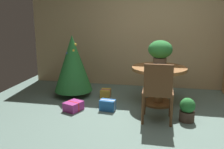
# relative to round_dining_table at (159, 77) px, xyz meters

# --- Properties ---
(ground_plane) EXTENTS (6.60, 6.60, 0.00)m
(ground_plane) POSITION_rel_round_dining_table_xyz_m (-0.09, -0.99, -0.52)
(ground_plane) COLOR slate
(back_wall_panel) EXTENTS (6.00, 0.10, 2.60)m
(back_wall_panel) POSITION_rel_round_dining_table_xyz_m (-0.09, 1.21, 0.78)
(back_wall_panel) COLOR tan
(back_wall_panel) RESTS_ON ground_plane
(round_dining_table) EXTENTS (1.01, 1.01, 0.72)m
(round_dining_table) POSITION_rel_round_dining_table_xyz_m (0.00, 0.00, 0.00)
(round_dining_table) COLOR brown
(round_dining_table) RESTS_ON ground_plane
(flower_vase) EXTENTS (0.45, 0.45, 0.49)m
(flower_vase) POSITION_rel_round_dining_table_xyz_m (0.00, 0.08, 0.49)
(flower_vase) COLOR #665B51
(flower_vase) RESTS_ON round_dining_table
(wooden_chair_near) EXTENTS (0.47, 0.44, 0.96)m
(wooden_chair_near) POSITION_rel_round_dining_table_xyz_m (0.00, -0.86, 0.03)
(wooden_chair_near) COLOR brown
(wooden_chair_near) RESTS_ON ground_plane
(holiday_tree) EXTENTS (0.79, 0.79, 1.27)m
(holiday_tree) POSITION_rel_round_dining_table_xyz_m (-1.75, 0.16, 0.17)
(holiday_tree) COLOR brown
(holiday_tree) RESTS_ON ground_plane
(gift_box_blue) EXTENTS (0.28, 0.20, 0.19)m
(gift_box_blue) POSITION_rel_round_dining_table_xyz_m (-0.87, -0.52, -0.42)
(gift_box_blue) COLOR #1E569E
(gift_box_blue) RESTS_ON ground_plane
(gift_box_purple) EXTENTS (0.35, 0.37, 0.16)m
(gift_box_purple) POSITION_rel_round_dining_table_xyz_m (-1.46, -0.65, -0.44)
(gift_box_purple) COLOR #9E287A
(gift_box_purple) RESTS_ON ground_plane
(gift_box_gold) EXTENTS (0.20, 0.24, 0.16)m
(gift_box_gold) POSITION_rel_round_dining_table_xyz_m (-1.07, 0.20, -0.44)
(gift_box_gold) COLOR gold
(gift_box_gold) RESTS_ON ground_plane
(potted_plant) EXTENTS (0.24, 0.24, 0.38)m
(potted_plant) POSITION_rel_round_dining_table_xyz_m (0.47, -0.72, -0.33)
(potted_plant) COLOR #4C382D
(potted_plant) RESTS_ON ground_plane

